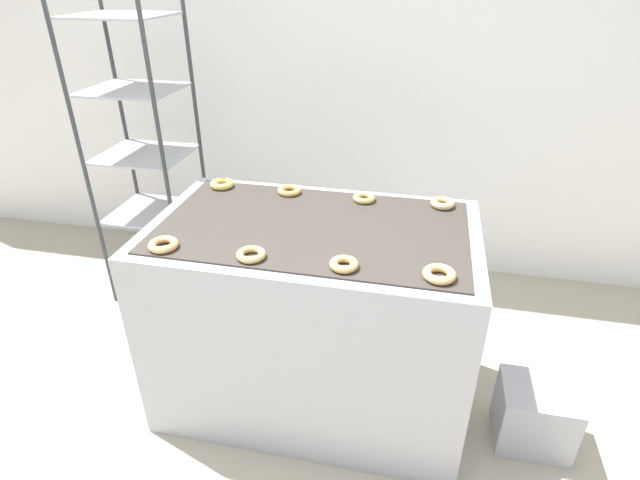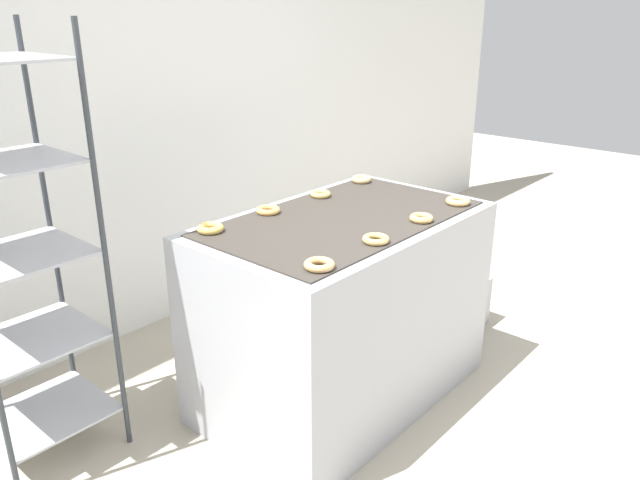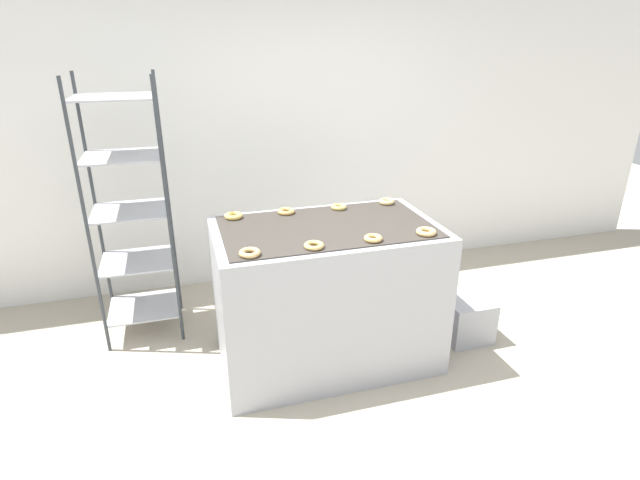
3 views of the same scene
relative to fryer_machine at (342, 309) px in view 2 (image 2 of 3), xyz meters
The scene contains 13 objects.
ground_plane 0.85m from the fryer_machine, 90.02° to the right, with size 14.00×14.00×0.00m, color #B2A893.
wall_back 1.70m from the fryer_machine, 90.01° to the left, with size 8.00×0.05×2.80m.
fryer_machine is the anchor object (origin of this frame).
baking_rack_cart 1.51m from the fryer_machine, 148.99° to the left, with size 0.54×0.49×1.90m.
glaze_bin 1.12m from the fryer_machine, ahead, with size 0.33×0.28×0.32m.
donut_near_left 0.81m from the fryer_machine, 149.57° to the right, with size 0.12×0.12×0.03m, color tan.
donut_near_midleft 0.62m from the fryer_machine, 118.75° to the right, with size 0.12×0.12×0.03m, color tan.
donut_near_midright 0.63m from the fryer_machine, 58.36° to the right, with size 0.11×0.11×0.03m, color #E0AF64.
donut_near_right 0.81m from the fryer_machine, 29.47° to the right, with size 0.12×0.12×0.03m, color #E7B56D.
donut_far_left 0.82m from the fryer_machine, 149.93° to the left, with size 0.12×0.12×0.03m, color #E5BE5B.
donut_far_midleft 0.63m from the fryer_machine, 121.39° to the left, with size 0.12×0.12×0.03m, color #EAAE5A.
donut_far_midright 0.62m from the fryer_machine, 59.06° to the left, with size 0.11×0.11×0.03m, color #D8B861.
donut_far_right 0.82m from the fryer_machine, 30.07° to the left, with size 0.11×0.11×0.03m, color tan.
Camera 2 is at (-2.20, -1.08, 1.94)m, focal length 35.00 mm.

